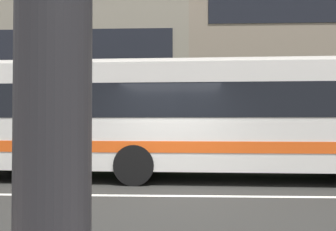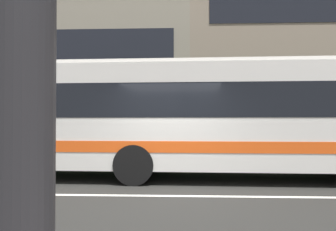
{
  "view_description": "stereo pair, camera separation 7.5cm",
  "coord_description": "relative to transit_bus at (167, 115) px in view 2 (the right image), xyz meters",
  "views": [
    {
      "loc": [
        0.25,
        -7.04,
        1.56
      ],
      "look_at": [
        -0.11,
        2.63,
        1.75
      ],
      "focal_mm": 35.7,
      "sensor_mm": 36.0,
      "label": 1
    },
    {
      "loc": [
        0.32,
        -7.04,
        1.56
      ],
      "look_at": [
        -0.11,
        2.63,
        1.75
      ],
      "focal_mm": 35.7,
      "sensor_mm": 36.0,
      "label": 2
    }
  ],
  "objects": [
    {
      "name": "ground_plane",
      "position": [
        0.12,
        -2.26,
        -1.74
      ],
      "size": [
        160.0,
        160.0,
        0.0
      ],
      "primitive_type": "plane",
      "color": "#272724"
    },
    {
      "name": "lane_centre_line",
      "position": [
        0.12,
        -2.26,
        -1.74
      ],
      "size": [
        60.0,
        0.16,
        0.01
      ],
      "primitive_type": "cube",
      "color": "silver",
      "rests_on": "ground_plane"
    },
    {
      "name": "hedge_row_far",
      "position": [
        3.74,
        3.56,
        -1.2
      ],
      "size": [
        19.42,
        1.1,
        1.09
      ],
      "primitive_type": "cube",
      "color": "#21461F",
      "rests_on": "ground_plane"
    },
    {
      "name": "apartment_block_left",
      "position": [
        -9.49,
        13.11,
        2.95
      ],
      "size": [
        20.6,
        10.84,
        9.38
      ],
      "color": "gray",
      "rests_on": "ground_plane"
    },
    {
      "name": "transit_bus",
      "position": [
        0.0,
        0.0,
        0.0
      ],
      "size": [
        11.91,
        2.87,
        3.16
      ],
      "color": "silver",
      "rests_on": "ground_plane"
    }
  ]
}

